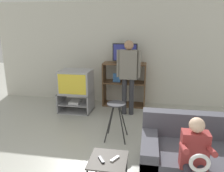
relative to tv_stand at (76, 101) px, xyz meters
name	(u,v)px	position (x,y,z in m)	size (l,w,h in m)	color
wall_back	(114,53)	(0.79, 0.85, 1.07)	(6.40, 0.06, 2.60)	beige
tv_stand	(76,101)	(0.00, 0.00, 0.00)	(0.77, 0.60, 0.46)	#939399
television_main	(76,81)	(0.02, -0.01, 0.50)	(0.73, 0.56, 0.53)	#9E9EA3
media_shelf	(124,84)	(1.10, 0.58, 0.33)	(1.07, 0.41, 1.10)	brown
television_flat	(125,54)	(1.10, 0.60, 1.10)	(0.61, 0.20, 0.48)	black
folding_stool	(116,111)	(1.17, -1.20, 0.32)	(0.39, 0.37, 0.69)	black
snack_table	(108,163)	(1.26, -2.47, 0.14)	(0.46, 0.46, 0.42)	#38332D
remote_control_black	(101,160)	(1.18, -2.50, 0.20)	(0.04, 0.14, 0.02)	#232328
remote_control_white	(115,159)	(1.34, -2.45, 0.20)	(0.04, 0.14, 0.02)	silver
couch	(196,157)	(2.38, -2.01, 0.05)	(1.48, 0.92, 0.79)	#4C4C56
person_standing_adult	(128,71)	(1.25, -0.01, 0.80)	(0.53, 0.21, 1.69)	#2D2D33
person_seated_child	(195,156)	(2.24, -2.52, 0.38)	(0.33, 0.43, 1.03)	#2D2D38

